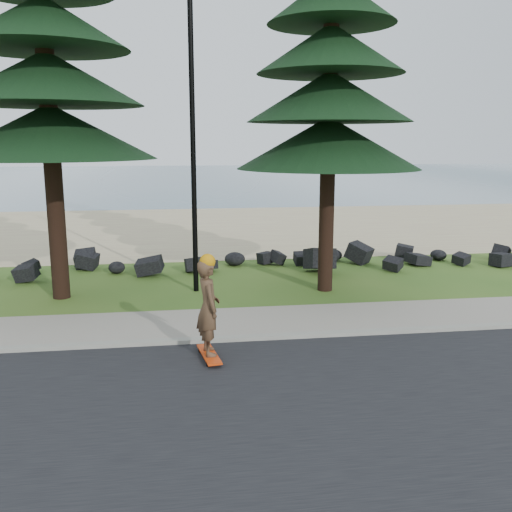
# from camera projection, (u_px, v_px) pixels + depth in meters

# --- Properties ---
(ground) EXTENTS (160.00, 160.00, 0.00)m
(ground) POSITION_uv_depth(u_px,v_px,m) (202.00, 328.00, 12.44)
(ground) COLOR #315A1C
(ground) RESTS_ON ground
(road) EXTENTS (160.00, 7.00, 0.02)m
(road) POSITION_uv_depth(u_px,v_px,m) (216.00, 430.00, 8.07)
(road) COLOR black
(road) RESTS_ON ground
(kerb) EXTENTS (160.00, 0.20, 0.10)m
(kerb) POSITION_uv_depth(u_px,v_px,m) (204.00, 340.00, 11.56)
(kerb) COLOR gray
(kerb) RESTS_ON ground
(sidewalk) EXTENTS (160.00, 2.00, 0.08)m
(sidewalk) POSITION_uv_depth(u_px,v_px,m) (201.00, 324.00, 12.62)
(sidewalk) COLOR gray
(sidewalk) RESTS_ON ground
(beach_sand) EXTENTS (160.00, 15.00, 0.01)m
(beach_sand) POSITION_uv_depth(u_px,v_px,m) (187.00, 228.00, 26.51)
(beach_sand) COLOR tan
(beach_sand) RESTS_ON ground
(ocean) EXTENTS (160.00, 58.00, 0.01)m
(ocean) POSITION_uv_depth(u_px,v_px,m) (180.00, 178.00, 61.92)
(ocean) COLOR #395B6D
(ocean) RESTS_ON ground
(seawall_boulders) EXTENTS (60.00, 2.40, 1.10)m
(seawall_boulders) POSITION_uv_depth(u_px,v_px,m) (193.00, 271.00, 17.87)
(seawall_boulders) COLOR black
(seawall_boulders) RESTS_ON ground
(lamp_post) EXTENTS (0.25, 0.14, 8.14)m
(lamp_post) POSITION_uv_depth(u_px,v_px,m) (193.00, 136.00, 14.71)
(lamp_post) COLOR black
(lamp_post) RESTS_ON ground
(skateboarder) EXTENTS (0.53, 1.10, 2.00)m
(skateboarder) POSITION_uv_depth(u_px,v_px,m) (208.00, 308.00, 10.49)
(skateboarder) COLOR red
(skateboarder) RESTS_ON ground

